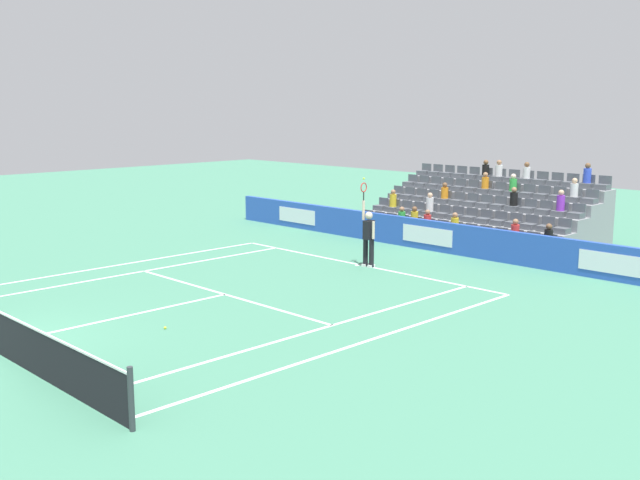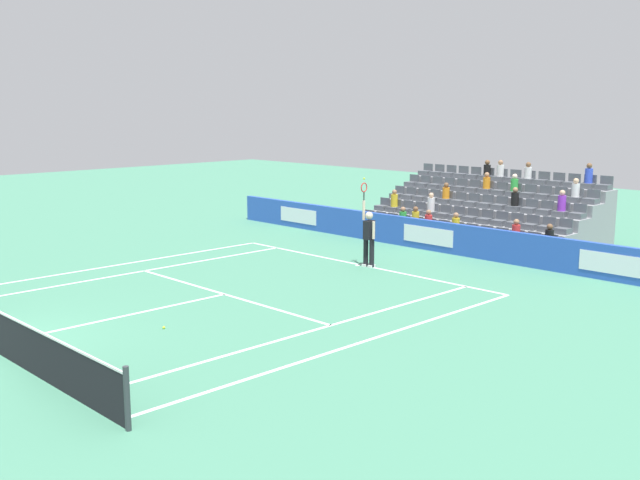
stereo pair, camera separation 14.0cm
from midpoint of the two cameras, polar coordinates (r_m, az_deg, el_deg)
name	(u,v)px [view 1 (the left image)]	position (r m, az deg, el deg)	size (l,w,h in m)	color
line_baseline	(360,265)	(24.32, 2.90, -1.89)	(10.97, 0.10, 0.01)	white
line_service	(225,294)	(20.71, -7.44, -4.12)	(8.23, 0.10, 0.01)	white
line_centre_service	(120,317)	(19.02, -15.17, -5.70)	(0.10, 6.40, 0.01)	white
line_singles_sideline_left	(131,273)	(23.81, -14.34, -2.47)	(0.10, 11.89, 0.01)	white
line_singles_sideline_right	(318,329)	(17.41, -0.35, -6.81)	(0.10, 11.89, 0.01)	white
line_doubles_sideline_left	(109,267)	(24.98, -15.94, -1.96)	(0.10, 11.89, 0.01)	white
line_doubles_sideline_right	(362,342)	(16.50, 3.01, -7.80)	(0.10, 11.89, 0.01)	white
line_centre_mark	(358,265)	(24.25, 2.74, -1.93)	(0.10, 0.20, 0.01)	white
sponsor_barrier	(429,235)	(26.98, 8.15, 0.37)	(20.44, 0.22, 1.08)	blue
tennis_player	(368,236)	(23.89, 3.55, 0.29)	(0.53, 0.38, 2.85)	black
stadium_stand	(485,217)	(29.82, 12.32, 1.73)	(8.68, 4.75, 3.03)	gray
loose_tennis_ball	(165,328)	(17.80, -11.93, -6.56)	(0.07, 0.07, 0.07)	#D1E533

